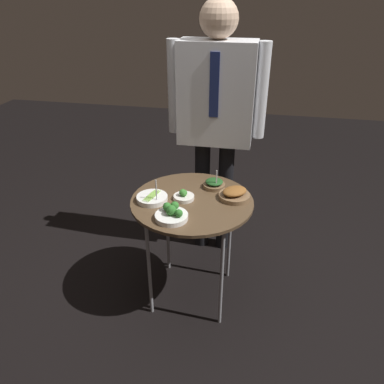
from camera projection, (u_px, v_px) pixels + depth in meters
The scene contains 8 objects.
ground_plane at pixel (192, 292), 2.42m from camera, with size 8.00×8.00×0.00m, color black.
serving_cart at pixel (192, 207), 2.11m from camera, with size 0.69×0.69×0.69m.
bowl_broccoli_back_left at pixel (184, 196), 2.08m from camera, with size 0.12×0.12×0.06m.
bowl_roast_front_left at pixel (234, 194), 2.09m from camera, with size 0.18×0.18×0.06m.
bowl_broccoli_back_right at pixel (172, 214), 1.91m from camera, with size 0.17×0.17×0.08m.
bowl_spinach_mid_left at pixel (214, 184), 2.21m from camera, with size 0.13×0.13×0.13m.
bowl_asparagus_front_center at pixel (152, 198), 2.08m from camera, with size 0.17×0.17×0.15m.
waiter_figure at pixel (216, 106), 2.37m from camera, with size 0.63×0.23×1.69m.
Camera 1 is at (0.36, -1.77, 1.74)m, focal length 35.00 mm.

